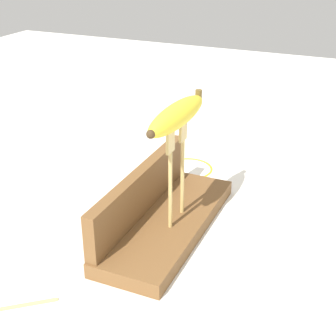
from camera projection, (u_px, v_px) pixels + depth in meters
name	position (u px, v px, depth m)	size (l,w,h in m)	color
ground_plane	(168.00, 230.00, 0.91)	(3.00, 3.00, 0.00)	white
wooden_board	(168.00, 224.00, 0.90)	(0.36, 0.13, 0.03)	brown
board_backstop	(141.00, 191.00, 0.90)	(0.36, 0.02, 0.09)	brown
fork_stand_center	(177.00, 166.00, 0.85)	(0.08, 0.01, 0.18)	tan
banana_raised_center	(177.00, 115.00, 0.81)	(0.20, 0.05, 0.04)	yellow
wire_coil	(188.00, 168.00, 1.14)	(0.11, 0.11, 0.00)	gold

